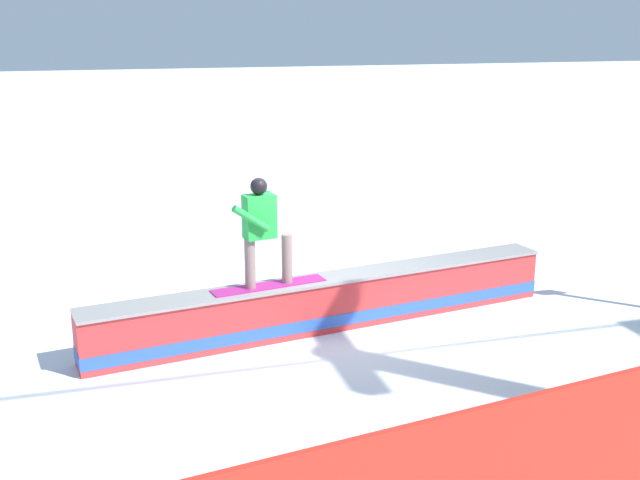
# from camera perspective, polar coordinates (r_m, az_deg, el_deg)

# --- Properties ---
(ground_plane) EXTENTS (120.00, 120.00, 0.00)m
(ground_plane) POSITION_cam_1_polar(r_m,az_deg,el_deg) (11.00, 0.67, -6.36)
(ground_plane) COLOR white
(grind_box) EXTENTS (6.82, 1.61, 0.74)m
(grind_box) POSITION_cam_1_polar(r_m,az_deg,el_deg) (10.88, 0.68, -4.73)
(grind_box) COLOR red
(grind_box) RESTS_ON ground_plane
(snowboarder) EXTENTS (1.59, 0.58, 1.47)m
(snowboarder) POSITION_cam_1_polar(r_m,az_deg,el_deg) (10.15, -4.25, 0.82)
(snowboarder) COLOR #B32380
(snowboarder) RESTS_ON grind_box
(safety_fence) EXTENTS (8.61, 1.45, 1.17)m
(safety_fence) POSITION_cam_1_polar(r_m,az_deg,el_deg) (6.86, 12.37, -15.94)
(safety_fence) COLOR red
(safety_fence) RESTS_ON ground_plane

